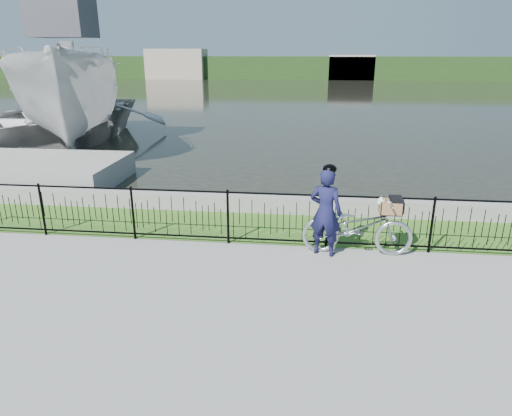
# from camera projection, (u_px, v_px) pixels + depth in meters

# --- Properties ---
(ground) EXTENTS (120.00, 120.00, 0.00)m
(ground) POSITION_uv_depth(u_px,v_px,m) (270.00, 283.00, 7.82)
(ground) COLOR gray
(ground) RESTS_ON ground
(grass_strip) EXTENTS (60.00, 2.00, 0.01)m
(grass_strip) POSITION_uv_depth(u_px,v_px,m) (280.00, 227.00, 10.26)
(grass_strip) COLOR #3E6920
(grass_strip) RESTS_ON ground
(water) EXTENTS (120.00, 120.00, 0.00)m
(water) POSITION_uv_depth(u_px,v_px,m) (303.00, 97.00, 38.81)
(water) COLOR black
(water) RESTS_ON ground
(quay_wall) EXTENTS (60.00, 0.30, 0.40)m
(quay_wall) POSITION_uv_depth(u_px,v_px,m) (283.00, 205.00, 11.14)
(quay_wall) COLOR gray
(quay_wall) RESTS_ON ground
(fence) EXTENTS (14.00, 0.06, 1.15)m
(fence) POSITION_uv_depth(u_px,v_px,m) (277.00, 219.00, 9.14)
(fence) COLOR black
(fence) RESTS_ON ground
(far_treeline) EXTENTS (120.00, 6.00, 3.00)m
(far_treeline) POSITION_uv_depth(u_px,v_px,m) (306.00, 68.00, 63.67)
(far_treeline) COLOR #234018
(far_treeline) RESTS_ON ground
(far_building_left) EXTENTS (8.00, 4.00, 4.00)m
(far_building_left) POSITION_uv_depth(u_px,v_px,m) (177.00, 64.00, 63.56)
(far_building_left) COLOR #A89A86
(far_building_left) RESTS_ON ground
(far_building_right) EXTENTS (6.00, 3.00, 3.20)m
(far_building_right) POSITION_uv_depth(u_px,v_px,m) (351.00, 67.00, 61.58)
(far_building_right) COLOR #A89A86
(far_building_right) RESTS_ON ground
(bicycle_rig) EXTENTS (2.11, 0.74, 1.19)m
(bicycle_rig) POSITION_uv_depth(u_px,v_px,m) (358.00, 226.00, 8.79)
(bicycle_rig) COLOR #AFB4BC
(bicycle_rig) RESTS_ON ground
(cyclist) EXTENTS (0.72, 0.59, 1.79)m
(cyclist) POSITION_uv_depth(u_px,v_px,m) (326.00, 211.00, 8.66)
(cyclist) COLOR #141438
(cyclist) RESTS_ON ground
(boat_near) EXTENTS (7.96, 11.13, 5.83)m
(boat_near) POSITION_uv_depth(u_px,v_px,m) (71.00, 95.00, 18.04)
(boat_near) COLOR #BCBCBC
(boat_near) RESTS_ON water
(boat_far) EXTENTS (7.49, 10.37, 2.12)m
(boat_far) POSITION_uv_depth(u_px,v_px,m) (60.00, 117.00, 19.64)
(boat_far) COLOR #BCBCBC
(boat_far) RESTS_ON water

